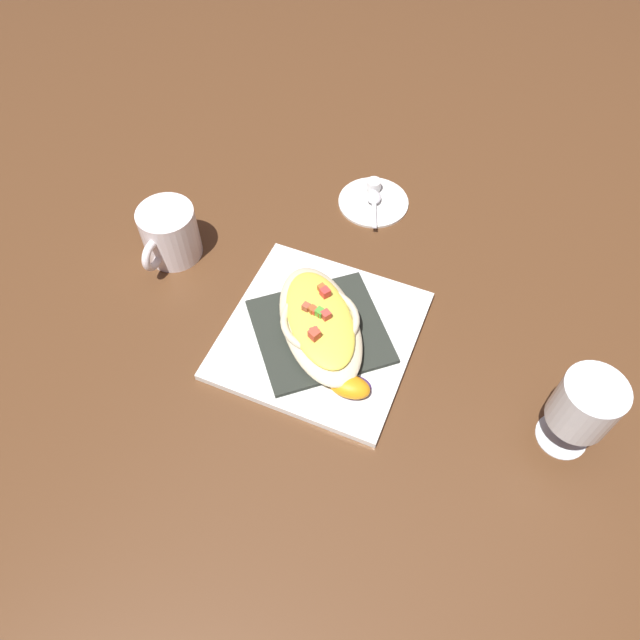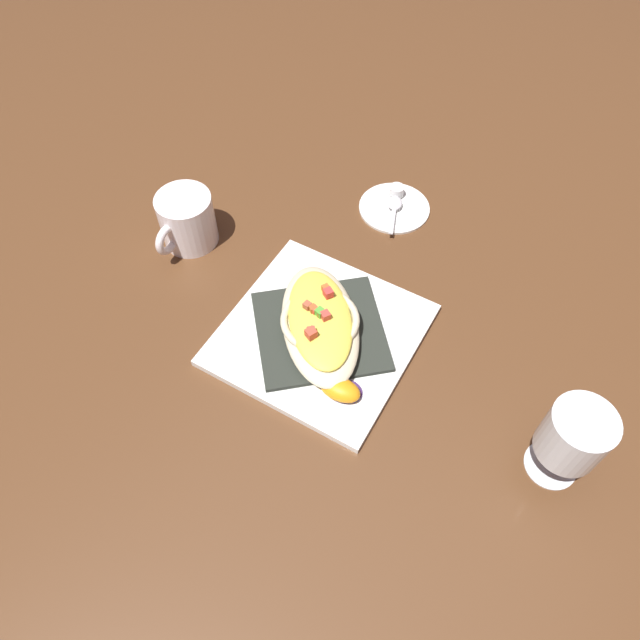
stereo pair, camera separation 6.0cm
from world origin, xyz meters
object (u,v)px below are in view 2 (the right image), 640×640
(stemmed_glass, at_px, (573,438))
(creamer_saucer, at_px, (394,207))
(gratin_dish, at_px, (320,322))
(creamer_cup_0, at_px, (397,190))
(coffee_mug, at_px, (187,222))
(square_plate, at_px, (320,335))
(orange_garnish, at_px, (341,389))
(spoon, at_px, (395,205))

(stemmed_glass, height_order, creamer_saucer, stemmed_glass)
(gratin_dish, xyz_separation_m, creamer_saucer, (-0.28, -0.05, -0.03))
(gratin_dish, distance_m, creamer_cup_0, 0.31)
(creamer_cup_0, bearing_deg, stemmed_glass, 54.04)
(gratin_dish, xyz_separation_m, coffee_mug, (-0.03, -0.27, 0.00))
(creamer_cup_0, bearing_deg, square_plate, 11.23)
(creamer_saucer, bearing_deg, coffee_mug, -42.57)
(gratin_dish, bearing_deg, creamer_cup_0, -168.77)
(coffee_mug, distance_m, creamer_cup_0, 0.34)
(coffee_mug, xyz_separation_m, stemmed_glass, (0.02, 0.61, 0.04))
(creamer_cup_0, bearing_deg, coffee_mug, -38.50)
(coffee_mug, bearing_deg, orange_garnish, 75.02)
(orange_garnish, relative_size, stemmed_glass, 0.49)
(orange_garnish, bearing_deg, gratin_dish, -128.68)
(coffee_mug, relative_size, creamer_cup_0, 4.83)
(square_plate, height_order, gratin_dish, gratin_dish)
(orange_garnish, distance_m, creamer_saucer, 0.36)
(spoon, bearing_deg, creamer_cup_0, -153.93)
(spoon, height_order, creamer_cup_0, creamer_cup_0)
(square_plate, relative_size, creamer_saucer, 2.20)
(square_plate, height_order, creamer_saucer, square_plate)
(gratin_dish, distance_m, coffee_mug, 0.27)
(creamer_saucer, bearing_deg, gratin_dish, 9.86)
(gratin_dish, relative_size, orange_garnish, 3.51)
(square_plate, relative_size, spoon, 3.06)
(creamer_saucer, xyz_separation_m, creamer_cup_0, (-0.02, -0.01, 0.01))
(square_plate, relative_size, coffee_mug, 2.20)
(square_plate, distance_m, gratin_dish, 0.03)
(creamer_saucer, distance_m, creamer_cup_0, 0.03)
(orange_garnish, bearing_deg, stemmed_glass, 105.61)
(gratin_dish, height_order, coffee_mug, coffee_mug)
(spoon, bearing_deg, coffee_mug, -43.43)
(coffee_mug, bearing_deg, stemmed_glass, 88.06)
(gratin_dish, distance_m, creamer_saucer, 0.28)
(orange_garnish, xyz_separation_m, spoon, (-0.33, -0.12, -0.01))
(coffee_mug, distance_m, spoon, 0.33)
(orange_garnish, xyz_separation_m, coffee_mug, (-0.09, -0.35, 0.02))
(square_plate, relative_size, gratin_dish, 1.17)
(orange_garnish, relative_size, coffee_mug, 0.53)
(square_plate, distance_m, spoon, 0.28)
(orange_garnish, xyz_separation_m, creamer_saucer, (-0.34, -0.13, -0.02))
(creamer_saucer, bearing_deg, stemmed_glass, 55.54)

